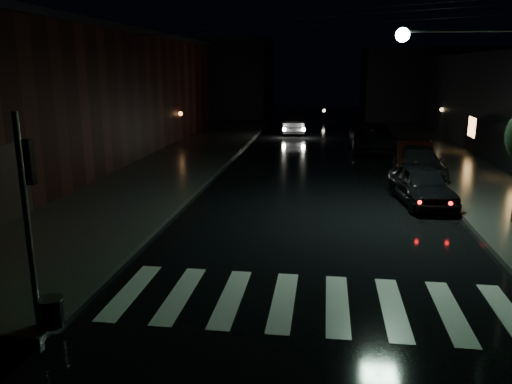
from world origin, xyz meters
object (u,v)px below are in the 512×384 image
at_px(parked_car_a, 422,185).
at_px(parked_car_d, 373,138).
at_px(parked_car_c, 418,163).
at_px(oncoming_car, 293,124).
at_px(parked_car_b, 414,157).

distance_m(parked_car_a, parked_car_d, 12.74).
xyz_separation_m(parked_car_c, oncoming_car, (-6.95, 15.72, 0.06)).
distance_m(parked_car_b, oncoming_car, 16.14).
height_order(parked_car_c, oncoming_car, oncoming_car).
bearing_deg(parked_car_a, parked_car_b, 75.85).
bearing_deg(parked_car_c, parked_car_d, 100.35).
distance_m(parked_car_c, oncoming_car, 17.19).
distance_m(parked_car_c, parked_car_d, 8.11).
bearing_deg(oncoming_car, parked_car_b, 110.67).
relative_size(parked_car_a, parked_car_d, 0.74).
relative_size(parked_car_b, oncoming_car, 1.00).
distance_m(parked_car_a, parked_car_b, 5.92).
bearing_deg(parked_car_c, parked_car_a, -97.69).
height_order(parked_car_d, oncoming_car, parked_car_d).
xyz_separation_m(parked_car_d, oncoming_car, (-5.53, 7.74, -0.03)).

